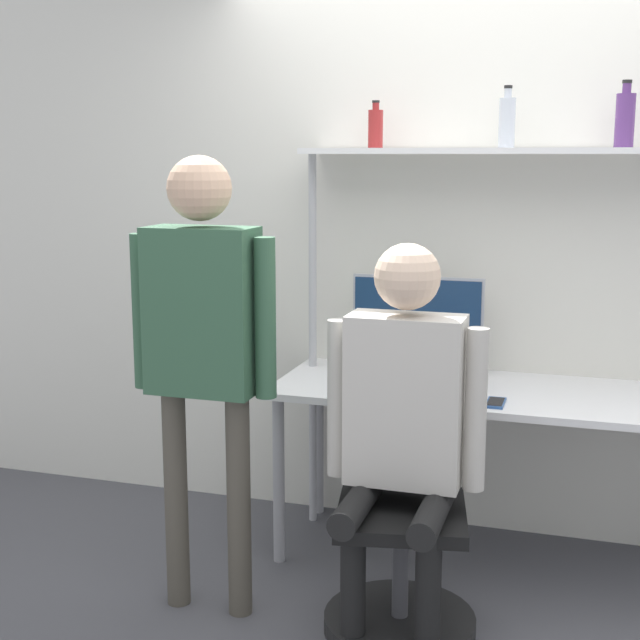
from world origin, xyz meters
name	(u,v)px	position (x,y,z in m)	size (l,w,h in m)	color
ground_plane	(465,597)	(0.00, 0.00, 0.00)	(12.00, 12.00, 0.00)	#4C4C51
wall_back	(498,241)	(0.00, 0.73, 1.35)	(8.00, 0.06, 2.70)	silver
desk	(483,407)	(0.00, 0.36, 0.68)	(1.75, 0.68, 0.76)	white
shelf_unit	(495,206)	(0.00, 0.54, 1.52)	(1.66, 0.30, 1.76)	white
monitor	(417,317)	(-0.33, 0.55, 1.02)	(0.59, 0.19, 0.44)	#B7B7BC
laptop	(428,376)	(-0.21, 0.24, 0.83)	(0.33, 0.25, 0.25)	silver
cell_phone	(496,403)	(0.08, 0.14, 0.77)	(0.07, 0.15, 0.01)	#264C8C
office_chair	(401,553)	(-0.20, -0.29, 0.29)	(0.56, 0.56, 0.93)	black
person_seated	(403,409)	(-0.20, -0.33, 0.85)	(0.58, 0.48, 1.43)	black
person_standing	(203,326)	(-0.94, -0.38, 1.11)	(0.57, 0.23, 1.73)	#4C473D
bottle_clear	(507,121)	(0.04, 0.54, 1.87)	(0.07, 0.07, 0.25)	silver
bottle_purple	(625,119)	(0.50, 0.54, 1.87)	(0.08, 0.08, 0.26)	#593372
bottle_red	(376,128)	(-0.52, 0.54, 1.84)	(0.07, 0.07, 0.20)	maroon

